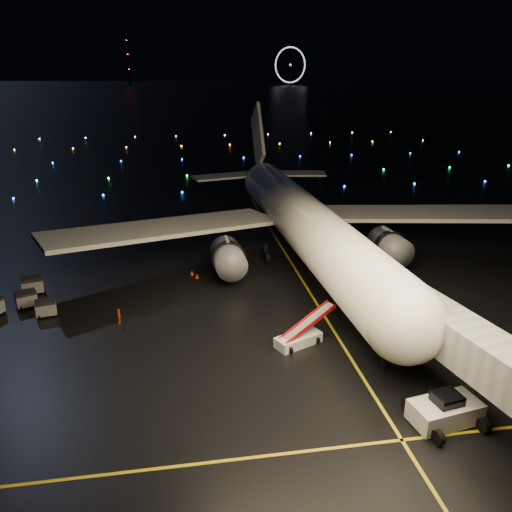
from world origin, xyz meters
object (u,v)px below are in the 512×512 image
object	(u,v)px
airliner	(298,188)
baggage_cart_1	(33,285)
pushback_tug	(446,408)
belt_loader	(299,329)
baggage_cart_0	(46,308)
crew_c	(119,316)
baggage_cart_2	(26,299)

from	to	relation	value
airliner	baggage_cart_1	distance (m)	32.44
airliner	pushback_tug	xyz separation A→B (m)	(2.35, -33.74, -7.62)
belt_loader	baggage_cart_1	world-z (taller)	belt_loader
airliner	belt_loader	xyz separation A→B (m)	(-5.05, -22.22, -7.25)
pushback_tug	baggage_cart_1	size ratio (longest dim) A/B	2.21
belt_loader	baggage_cart_0	world-z (taller)	belt_loader
belt_loader	baggage_cart_1	distance (m)	29.66
airliner	crew_c	world-z (taller)	airliner
crew_c	baggage_cart_0	size ratio (longest dim) A/B	0.84
crew_c	baggage_cart_2	size ratio (longest dim) A/B	0.81
crew_c	baggage_cart_0	world-z (taller)	baggage_cart_0
airliner	crew_c	size ratio (longest dim) A/B	39.21
pushback_tug	baggage_cart_2	xyz separation A→B (m)	(-32.81, 23.13, -0.29)
belt_loader	baggage_cart_2	xyz separation A→B (m)	(-25.40, 11.61, -0.66)
baggage_cart_0	crew_c	bearing A→B (deg)	-34.07
airliner	baggage_cart_0	xyz separation A→B (m)	(-28.04, -12.97, -7.94)
belt_loader	baggage_cart_1	bearing A→B (deg)	124.97
baggage_cart_2	belt_loader	bearing A→B (deg)	-49.37
airliner	belt_loader	distance (m)	23.91
baggage_cart_0	baggage_cart_1	distance (m)	6.30
belt_loader	baggage_cart_2	bearing A→B (deg)	130.76
pushback_tug	baggage_cart_1	bearing A→B (deg)	131.52
pushback_tug	baggage_cart_1	xyz separation A→B (m)	(-32.99, 26.51, -0.22)
pushback_tug	belt_loader	size ratio (longest dim) A/B	0.77
airliner	baggage_cart_1	xyz separation A→B (m)	(-30.64, -7.23, -7.83)
airliner	crew_c	distance (m)	27.35
belt_loader	crew_c	xyz separation A→B (m)	(-15.81, 6.41, -0.70)
baggage_cart_1	baggage_cart_2	size ratio (longest dim) A/B	1.09
pushback_tug	baggage_cart_0	bearing A→B (deg)	135.95
pushback_tug	crew_c	distance (m)	29.34
belt_loader	baggage_cart_0	size ratio (longest dim) A/B	3.25
pushback_tug	baggage_cart_2	size ratio (longest dim) A/B	2.41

